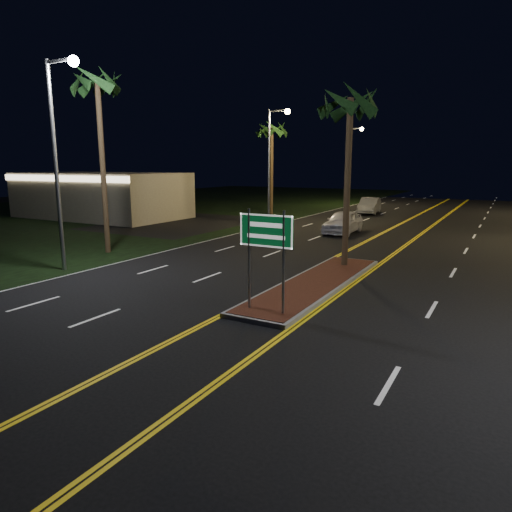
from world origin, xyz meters
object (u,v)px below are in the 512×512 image
Objects in this scene: palm_median at (350,103)px; median_island at (316,283)px; streetlight_left_far at (351,157)px; streetlight_left_mid at (273,153)px; car_far at (370,204)px; commercial_building at (101,195)px; streetlight_left_near at (60,141)px; car_near at (343,220)px; highway_sign at (266,240)px; palm_left_near at (97,85)px; palm_left_far at (272,130)px.

median_island is at bearing -90.00° from palm_median.
median_island is 1.14× the size of streetlight_left_far.
palm_median is (0.00, 3.50, 7.19)m from median_island.
streetlight_left_mid is 13.02m from car_far.
streetlight_left_mid is at bearing 14.61° from commercial_building.
streetlight_left_mid reaches higher than palm_median.
streetlight_left_far is at bearing 112.61° from car_far.
median_island is 1.14× the size of streetlight_left_near.
streetlight_left_far is at bearing 106.00° from median_island.
palm_median is 12.91m from car_near.
highway_sign is 0.59× the size of car_far.
median_island is at bearing -4.57° from palm_left_near.
streetlight_left_mid is at bearing -61.33° from palm_left_far.
car_far is at bearing 80.91° from streetlight_left_near.
median_island is 1.14× the size of streetlight_left_mid.
streetlight_left_far is at bearing 90.00° from streetlight_left_near.
commercial_building is 16.31m from streetlight_left_mid.
streetlight_left_mid is 17.25m from palm_median.
streetlight_left_far reaches higher than commercial_building.
palm_median is 25.99m from car_far.
streetlight_left_mid is at bearing -120.63° from car_far.
streetlight_left_mid is (0.00, 20.00, 0.00)m from streetlight_left_near.
streetlight_left_far is 35.18m from palm_median.
streetlight_left_far is 0.92× the size of palm_left_near.
streetlight_left_mid is at bearing 121.98° from median_island.
commercial_building is 1.67× the size of streetlight_left_far.
streetlight_left_mid reaches higher than highway_sign.
car_far is (4.97, 31.05, -4.75)m from streetlight_left_near.
commercial_building is 22.49m from streetlight_left_near.
streetlight_left_mid reaches higher than car_near.
palm_median is (10.61, -13.50, 1.62)m from streetlight_left_mid.
streetlight_left_far is 11.28m from car_far.
palm_median is at bearing -53.82° from palm_left_far.
streetlight_left_mid is 5.01m from palm_left_far.
streetlight_left_far is at bearing 90.00° from streetlight_left_mid.
palm_left_near is at bearing -125.00° from car_near.
palm_median reaches higher than median_island.
car_near is (-3.66, 10.63, -6.35)m from palm_median.
car_far is (-1.99, 13.93, -0.02)m from car_near.
car_near is at bearing 109.00° from palm_median.
car_far is at bearing 65.80° from streetlight_left_mid.
palm_left_far is (-2.19, 24.00, 2.09)m from streetlight_left_near.
streetlight_left_near is 1.66× the size of car_far.
streetlight_left_mid is at bearing -90.00° from streetlight_left_far.
car_far is (-5.65, 24.55, -6.37)m from palm_median.
commercial_building reaches higher than median_island.
car_near is (22.34, 1.14, -1.08)m from commercial_building.
streetlight_left_far is 1.08× the size of palm_median.
streetlight_left_far reaches higher than car_near.
commercial_building reaches higher than car_far.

